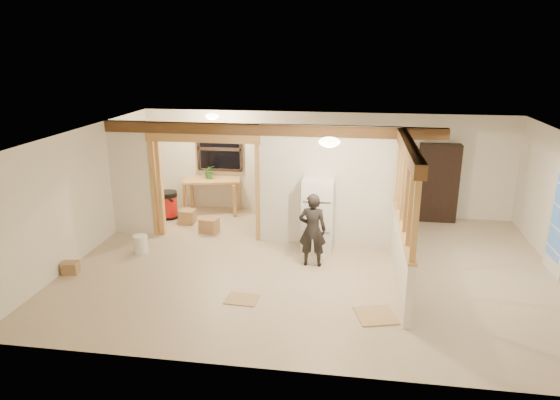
% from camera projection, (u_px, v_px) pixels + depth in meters
% --- Properties ---
extents(floor, '(9.00, 6.50, 0.01)m').
position_uv_depth(floor, '(311.00, 266.00, 9.48)').
color(floor, '#C1AB8F').
rests_on(floor, ground).
extents(ceiling, '(9.00, 6.50, 0.01)m').
position_uv_depth(ceiling, '(314.00, 135.00, 8.74)').
color(ceiling, white).
extents(wall_back, '(9.00, 0.01, 2.50)m').
position_uv_depth(wall_back, '(324.00, 164.00, 12.18)').
color(wall_back, silver).
rests_on(wall_back, floor).
extents(wall_front, '(9.00, 0.01, 2.50)m').
position_uv_depth(wall_front, '(289.00, 283.00, 6.03)').
color(wall_front, silver).
rests_on(wall_front, floor).
extents(wall_left, '(0.01, 6.50, 2.50)m').
position_uv_depth(wall_left, '(83.00, 193.00, 9.74)').
color(wall_left, silver).
rests_on(wall_left, floor).
extents(partition_left_stub, '(0.90, 0.12, 2.50)m').
position_uv_depth(partition_left_stub, '(131.00, 178.00, 10.81)').
color(partition_left_stub, silver).
rests_on(partition_left_stub, floor).
extents(partition_center, '(2.80, 0.12, 2.50)m').
position_uv_depth(partition_center, '(327.00, 186.00, 10.21)').
color(partition_center, silver).
rests_on(partition_center, floor).
extents(doorway_frame, '(2.46, 0.14, 2.20)m').
position_uv_depth(doorway_frame, '(205.00, 188.00, 10.62)').
color(doorway_frame, tan).
rests_on(doorway_frame, floor).
extents(header_beam_back, '(7.00, 0.18, 0.22)m').
position_uv_depth(header_beam_back, '(269.00, 130.00, 10.05)').
color(header_beam_back, brown).
rests_on(header_beam_back, ceiling).
extents(header_beam_right, '(0.18, 3.30, 0.22)m').
position_uv_depth(header_beam_right, '(409.00, 149.00, 8.17)').
color(header_beam_right, brown).
rests_on(header_beam_right, ceiling).
extents(pony_wall, '(0.12, 3.20, 1.00)m').
position_uv_depth(pony_wall, '(401.00, 255.00, 8.72)').
color(pony_wall, silver).
rests_on(pony_wall, floor).
extents(stud_partition, '(0.14, 3.20, 1.32)m').
position_uv_depth(stud_partition, '(406.00, 191.00, 8.38)').
color(stud_partition, tan).
rests_on(stud_partition, pony_wall).
extents(window_back, '(1.12, 0.10, 1.10)m').
position_uv_depth(window_back, '(219.00, 149.00, 12.38)').
color(window_back, black).
rests_on(window_back, wall_back).
extents(french_door, '(0.12, 0.86, 2.00)m').
position_uv_depth(french_door, '(560.00, 221.00, 8.93)').
color(french_door, white).
rests_on(french_door, floor).
extents(ceiling_dome_main, '(0.36, 0.36, 0.16)m').
position_uv_depth(ceiling_dome_main, '(329.00, 142.00, 8.23)').
color(ceiling_dome_main, '#FFEABF').
rests_on(ceiling_dome_main, ceiling).
extents(ceiling_dome_util, '(0.32, 0.32, 0.14)m').
position_uv_depth(ceiling_dome_util, '(212.00, 116.00, 11.27)').
color(ceiling_dome_util, '#FFEABF').
rests_on(ceiling_dome_util, ceiling).
extents(hanging_bulb, '(0.07, 0.07, 0.07)m').
position_uv_depth(hanging_bulb, '(226.00, 135.00, 10.63)').
color(hanging_bulb, '#FFD88C').
rests_on(hanging_bulb, ceiling).
extents(refrigerator, '(0.62, 0.60, 1.51)m').
position_uv_depth(refrigerator, '(318.00, 214.00, 10.04)').
color(refrigerator, white).
rests_on(refrigerator, floor).
extents(woman, '(0.52, 0.35, 1.42)m').
position_uv_depth(woman, '(312.00, 230.00, 9.31)').
color(woman, black).
rests_on(woman, floor).
extents(work_table, '(1.48, 0.95, 0.86)m').
position_uv_depth(work_table, '(213.00, 196.00, 12.44)').
color(work_table, tan).
rests_on(work_table, floor).
extents(potted_plant, '(0.33, 0.29, 0.34)m').
position_uv_depth(potted_plant, '(210.00, 172.00, 12.30)').
color(potted_plant, '#327629').
rests_on(potted_plant, work_table).
extents(shop_vac, '(0.68, 0.68, 0.67)m').
position_uv_depth(shop_vac, '(168.00, 205.00, 12.04)').
color(shop_vac, red).
rests_on(shop_vac, floor).
extents(bookshelf, '(0.93, 0.31, 1.85)m').
position_uv_depth(bookshelf, '(438.00, 183.00, 11.68)').
color(bookshelf, black).
rests_on(bookshelf, floor).
extents(bucket, '(0.37, 0.37, 0.36)m').
position_uv_depth(bucket, '(141.00, 244.00, 10.04)').
color(bucket, silver).
rests_on(bucket, floor).
extents(box_util_a, '(0.43, 0.39, 0.33)m').
position_uv_depth(box_util_a, '(209.00, 225.00, 11.14)').
color(box_util_a, '#A37B4E').
rests_on(box_util_a, floor).
extents(box_util_b, '(0.35, 0.35, 0.32)m').
position_uv_depth(box_util_b, '(188.00, 216.00, 11.73)').
color(box_util_b, '#A37B4E').
rests_on(box_util_b, floor).
extents(box_front, '(0.31, 0.26, 0.22)m').
position_uv_depth(box_front, '(71.00, 268.00, 9.12)').
color(box_front, '#A37B4E').
rests_on(box_front, floor).
extents(floor_panel_near, '(0.72, 0.72, 0.02)m').
position_uv_depth(floor_panel_near, '(376.00, 316.00, 7.70)').
color(floor_panel_near, tan).
rests_on(floor_panel_near, floor).
extents(floor_panel_far, '(0.55, 0.45, 0.02)m').
position_uv_depth(floor_panel_far, '(242.00, 299.00, 8.20)').
color(floor_panel_far, tan).
rests_on(floor_panel_far, floor).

